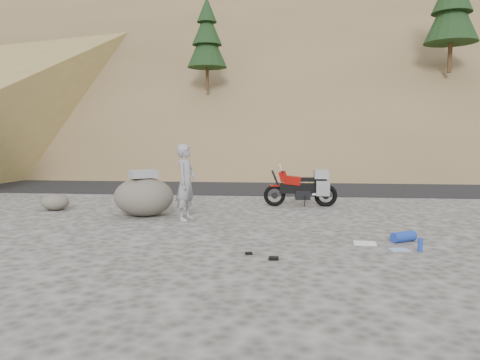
# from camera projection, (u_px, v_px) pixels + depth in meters

# --- Properties ---
(ground) EXTENTS (140.00, 140.00, 0.00)m
(ground) POSITION_uv_depth(u_px,v_px,m) (288.00, 232.00, 9.61)
(ground) COLOR #464441
(ground) RESTS_ON ground
(road) EXTENTS (120.00, 7.00, 0.05)m
(road) POSITION_uv_depth(u_px,v_px,m) (287.00, 185.00, 18.53)
(road) COLOR black
(road) RESTS_ON ground
(hillside) EXTENTS (120.00, 73.00, 46.72)m
(hillside) POSITION_uv_depth(u_px,v_px,m) (286.00, 47.00, 49.02)
(hillside) COLOR brown
(hillside) RESTS_ON ground
(motorcycle) EXTENTS (2.05, 0.67, 1.22)m
(motorcycle) POSITION_uv_depth(u_px,v_px,m) (304.00, 188.00, 12.99)
(motorcycle) COLOR black
(motorcycle) RESTS_ON ground
(man) EXTENTS (0.55, 0.72, 1.78)m
(man) POSITION_uv_depth(u_px,v_px,m) (186.00, 220.00, 10.97)
(man) COLOR gray
(man) RESTS_ON ground
(boulder) EXTENTS (1.83, 1.71, 1.13)m
(boulder) POSITION_uv_depth(u_px,v_px,m) (144.00, 196.00, 11.47)
(boulder) COLOR #58514B
(boulder) RESTS_ON ground
(small_rock) EXTENTS (0.91, 0.86, 0.44)m
(small_rock) POSITION_uv_depth(u_px,v_px,m) (55.00, 202.00, 12.37)
(small_rock) COLOR #58514B
(small_rock) RESTS_ON ground
(gear_white_cloth) EXTENTS (0.43, 0.39, 0.01)m
(gear_white_cloth) POSITION_uv_depth(u_px,v_px,m) (365.00, 243.00, 8.61)
(gear_white_cloth) COLOR white
(gear_white_cloth) RESTS_ON ground
(gear_blue_mat) EXTENTS (0.53, 0.43, 0.20)m
(gear_blue_mat) POSITION_uv_depth(u_px,v_px,m) (403.00, 237.00, 8.74)
(gear_blue_mat) COLOR #1C3BAA
(gear_blue_mat) RESTS_ON ground
(gear_bottle) EXTENTS (0.11, 0.11, 0.23)m
(gear_bottle) POSITION_uv_depth(u_px,v_px,m) (420.00, 245.00, 8.02)
(gear_bottle) COLOR #1C3BAA
(gear_bottle) RESTS_ON ground
(gear_glove_a) EXTENTS (0.16, 0.12, 0.05)m
(gear_glove_a) POSITION_uv_depth(u_px,v_px,m) (274.00, 258.00, 7.50)
(gear_glove_a) COLOR black
(gear_glove_a) RESTS_ON ground
(gear_glove_b) EXTENTS (0.13, 0.11, 0.04)m
(gear_glove_b) POSITION_uv_depth(u_px,v_px,m) (249.00, 253.00, 7.83)
(gear_glove_b) COLOR black
(gear_glove_b) RESTS_ON ground
(gear_blue_cloth) EXTENTS (0.37, 0.30, 0.01)m
(gear_blue_cloth) POSITION_uv_depth(u_px,v_px,m) (399.00, 250.00, 8.13)
(gear_blue_cloth) COLOR #85A3CE
(gear_blue_cloth) RESTS_ON ground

